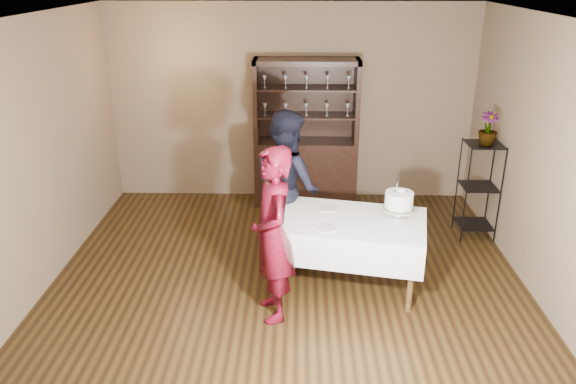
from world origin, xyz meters
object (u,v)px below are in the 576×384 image
china_hutch (306,157)px  woman (273,235)px  man (287,186)px  plant_etagere (479,186)px  cake_table (348,235)px  potted_plant (488,128)px  cake (399,202)px

china_hutch → woman: size_ratio=1.19×
man → woman: bearing=143.7°
plant_etagere → man: man is taller
cake_table → plant_etagere: bearing=36.1°
man → potted_plant: man is taller
plant_etagere → cake: 1.67m
woman → cake_table: bearing=111.8°
cake → man: bearing=151.9°
china_hutch → cake: (0.91, -2.22, 0.27)m
cake_table → potted_plant: (1.67, 1.19, 0.80)m
man → cake: 1.29m
china_hutch → potted_plant: china_hutch is taller
woman → potted_plant: (2.41, 1.74, 0.54)m
man → potted_plant: bearing=-108.4°
cake_table → china_hutch: bearing=100.5°
plant_etagere → man: bearing=-166.3°
woman → man: (0.10, 1.19, 0.02)m
cake → china_hutch: bearing=112.4°
plant_etagere → potted_plant: bearing=-54.9°
plant_etagere → man: size_ratio=0.70×
china_hutch → plant_etagere: china_hutch is taller
cake_table → man: 0.95m
man → cake: (1.13, -0.61, 0.07)m
cake_table → woman: size_ratio=1.00×
cake_table → woman: (-0.74, -0.54, 0.26)m
china_hutch → man: china_hutch is taller
woman → man: man is taller
plant_etagere → cake_table: plant_etagere is taller
plant_etagere → cake: bearing=-135.0°
china_hutch → man: size_ratio=1.16×
woman → plant_etagere: bearing=111.7°
plant_etagere → cake: plant_etagere is taller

